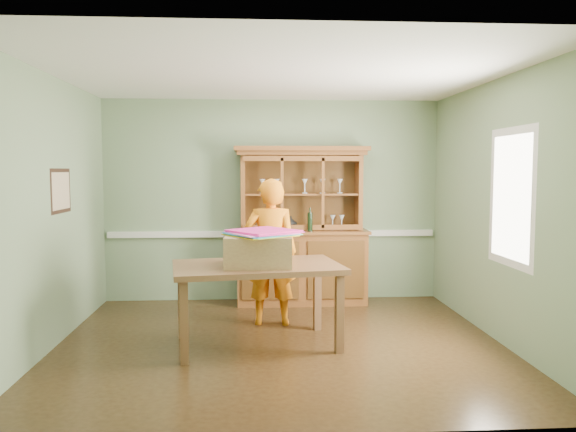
{
  "coord_description": "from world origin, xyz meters",
  "views": [
    {
      "loc": [
        -0.27,
        -5.59,
        1.76
      ],
      "look_at": [
        0.11,
        0.4,
        1.27
      ],
      "focal_mm": 35.0,
      "sensor_mm": 36.0,
      "label": 1
    }
  ],
  "objects": [
    {
      "name": "china_hutch",
      "position": [
        0.37,
        1.77,
        0.73
      ],
      "size": [
        1.76,
        0.58,
        2.07
      ],
      "color": "brown",
      "rests_on": "floor"
    },
    {
      "name": "framed_map",
      "position": [
        -2.23,
        0.3,
        1.55
      ],
      "size": [
        0.03,
        0.6,
        0.46
      ],
      "color": "black",
      "rests_on": "wall_left"
    },
    {
      "name": "dining_table",
      "position": [
        -0.23,
        -0.04,
        0.73
      ],
      "size": [
        1.78,
        1.22,
        0.82
      ],
      "rotation": [
        0.0,
        0.0,
        0.15
      ],
      "color": "brown",
      "rests_on": "floor"
    },
    {
      "name": "window_panel",
      "position": [
        2.23,
        -0.3,
        1.5
      ],
      "size": [
        0.03,
        0.96,
        1.36
      ],
      "color": "silver",
      "rests_on": "wall_right"
    },
    {
      "name": "wall_front",
      "position": [
        0.0,
        -2.0,
        1.35
      ],
      "size": [
        4.5,
        0.0,
        4.5
      ],
      "primitive_type": "plane",
      "rotation": [
        -1.57,
        0.0,
        0.0
      ],
      "color": "gray",
      "rests_on": "floor"
    },
    {
      "name": "wall_left",
      "position": [
        -2.25,
        0.0,
        1.35
      ],
      "size": [
        0.0,
        4.0,
        4.0
      ],
      "primitive_type": "plane",
      "rotation": [
        1.57,
        0.0,
        1.57
      ],
      "color": "gray",
      "rests_on": "floor"
    },
    {
      "name": "wall_back",
      "position": [
        0.0,
        2.0,
        1.35
      ],
      "size": [
        4.5,
        0.0,
        4.5
      ],
      "primitive_type": "plane",
      "rotation": [
        1.57,
        0.0,
        0.0
      ],
      "color": "gray",
      "rests_on": "floor"
    },
    {
      "name": "person",
      "position": [
        -0.07,
        0.74,
        0.83
      ],
      "size": [
        0.63,
        0.43,
        1.67
      ],
      "primitive_type": "imported",
      "rotation": [
        0.0,
        0.0,
        3.08
      ],
      "color": "orange",
      "rests_on": "floor"
    },
    {
      "name": "chair_rail",
      "position": [
        0.0,
        1.98,
        0.9
      ],
      "size": [
        4.41,
        0.05,
        0.08
      ],
      "primitive_type": "cube",
      "color": "silver",
      "rests_on": "wall_back"
    },
    {
      "name": "ceiling",
      "position": [
        0.0,
        0.0,
        2.7
      ],
      "size": [
        4.5,
        4.5,
        0.0
      ],
      "primitive_type": "plane",
      "rotation": [
        3.14,
        0.0,
        0.0
      ],
      "color": "white",
      "rests_on": "wall_back"
    },
    {
      "name": "cardboard_box",
      "position": [
        -0.22,
        -0.13,
        0.97
      ],
      "size": [
        0.66,
        0.54,
        0.3
      ],
      "primitive_type": "cube",
      "rotation": [
        0.0,
        0.0,
        -0.03
      ],
      "color": "tan",
      "rests_on": "dining_table"
    },
    {
      "name": "kite_stack",
      "position": [
        -0.18,
        -0.14,
        1.15
      ],
      "size": [
        0.77,
        0.77,
        0.05
      ],
      "rotation": [
        0.0,
        0.0,
        0.6
      ],
      "color": "yellow",
      "rests_on": "cardboard_box"
    },
    {
      "name": "wall_right",
      "position": [
        2.25,
        0.0,
        1.35
      ],
      "size": [
        0.0,
        4.0,
        4.0
      ],
      "primitive_type": "plane",
      "rotation": [
        1.57,
        0.0,
        -1.57
      ],
      "color": "gray",
      "rests_on": "floor"
    },
    {
      "name": "floor",
      "position": [
        0.0,
        0.0,
        0.0
      ],
      "size": [
        4.5,
        4.5,
        0.0
      ],
      "primitive_type": "plane",
      "color": "#422C15",
      "rests_on": "ground"
    }
  ]
}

